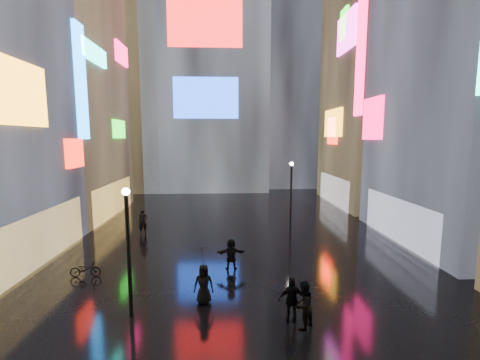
{
  "coord_description": "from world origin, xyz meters",
  "views": [
    {
      "loc": [
        -0.77,
        -3.79,
        7.07
      ],
      "look_at": [
        0.0,
        12.0,
        5.0
      ],
      "focal_mm": 24.0,
      "sensor_mm": 36.0,
      "label": 1
    }
  ],
  "objects": [
    {
      "name": "ground",
      "position": [
        0.0,
        20.0,
        0.0
      ],
      "size": [
        140.0,
        140.0,
        0.0
      ],
      "primitive_type": "plane",
      "color": "black",
      "rests_on": "ground"
    },
    {
      "name": "tower_flank_right",
      "position": [
        9.0,
        46.0,
        17.0
      ],
      "size": [
        12.0,
        12.0,
        34.0
      ],
      "primitive_type": "cube",
      "color": "black",
      "rests_on": "ground"
    },
    {
      "name": "building_left_far",
      "position": [
        -15.98,
        26.0,
        10.98
      ],
      "size": [
        10.28,
        12.0,
        22.0
      ],
      "color": "black",
      "rests_on": "ground"
    },
    {
      "name": "umbrella_2",
      "position": [
        -1.69,
        9.27,
        2.14
      ],
      "size": [
        1.28,
        1.28,
        0.82
      ],
      "primitive_type": "imported",
      "rotation": [
        0.0,
        0.0,
        2.41
      ],
      "color": "black",
      "rests_on": "pedestrian_4"
    },
    {
      "name": "tower_flank_left",
      "position": [
        -14.0,
        42.0,
        13.0
      ],
      "size": [
        10.0,
        10.0,
        26.0
      ],
      "primitive_type": "cube",
      "color": "black",
      "rests_on": "ground"
    },
    {
      "name": "tower_main",
      "position": [
        -3.0,
        43.97,
        21.01
      ],
      "size": [
        16.0,
        14.2,
        42.0
      ],
      "color": "black",
      "rests_on": "ground"
    },
    {
      "name": "lamp_far",
      "position": [
        4.56,
        21.29,
        2.94
      ],
      "size": [
        0.3,
        0.3,
        5.2
      ],
      "color": "black",
      "rests_on": "ground"
    },
    {
      "name": "pedestrian_5",
      "position": [
        -0.44,
        12.82,
        0.85
      ],
      "size": [
        1.6,
        0.56,
        1.71
      ],
      "primitive_type": "imported",
      "rotation": [
        0.0,
        0.0,
        3.18
      ],
      "color": "black",
      "rests_on": "ground"
    },
    {
      "name": "pedestrian_3",
      "position": [
        1.8,
        7.72,
        0.9
      ],
      "size": [
        1.07,
        0.49,
        1.79
      ],
      "primitive_type": "imported",
      "rotation": [
        0.0,
        0.0,
        3.09
      ],
      "color": "black",
      "rests_on": "ground"
    },
    {
      "name": "lamp_near",
      "position": [
        -4.52,
        8.42,
        2.94
      ],
      "size": [
        0.3,
        0.3,
        5.2
      ],
      "color": "black",
      "rests_on": "ground"
    },
    {
      "name": "pedestrian_6",
      "position": [
        -6.82,
        19.62,
        0.92
      ],
      "size": [
        0.78,
        0.64,
        1.84
      ],
      "primitive_type": "imported",
      "rotation": [
        0.0,
        0.0,
        0.35
      ],
      "color": "black",
      "rests_on": "ground"
    },
    {
      "name": "pedestrian_1",
      "position": [
        2.13,
        7.3,
        0.91
      ],
      "size": [
        1.12,
        1.11,
        1.82
      ],
      "primitive_type": "imported",
      "rotation": [
        0.0,
        0.0,
        3.88
      ],
      "color": "black",
      "rests_on": "ground"
    },
    {
      "name": "bicycle",
      "position": [
        -7.92,
        12.24,
        0.4
      ],
      "size": [
        1.56,
        0.61,
        0.81
      ],
      "primitive_type": "imported",
      "rotation": [
        0.0,
        0.0,
        1.62
      ],
      "color": "black",
      "rests_on": "ground"
    },
    {
      "name": "building_right_far",
      "position": [
        15.98,
        30.0,
        13.98
      ],
      "size": [
        10.28,
        12.0,
        28.0
      ],
      "color": "black",
      "rests_on": "ground"
    },
    {
      "name": "pedestrian_4",
      "position": [
        -1.69,
        9.27,
        0.86
      ],
      "size": [
        0.88,
        0.6,
        1.73
      ],
      "primitive_type": "imported",
      "rotation": [
        0.0,
        0.0,
        -0.06
      ],
      "color": "black",
      "rests_on": "ground"
    }
  ]
}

